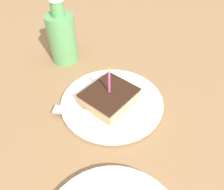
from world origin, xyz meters
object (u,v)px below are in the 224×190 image
cake_slice (109,97)px  fork (85,112)px  bottle (62,37)px  plate (112,102)px

cake_slice → fork: size_ratio=0.72×
bottle → fork: bearing=-30.5°
plate → fork: bearing=-107.1°
fork → bottle: (-0.22, 0.13, 0.06)m
plate → cake_slice: 0.03m
cake_slice → fork: cake_slice is taller
plate → fork: fork is taller
cake_slice → bottle: (-0.25, 0.07, 0.05)m
plate → cake_slice: bearing=-91.4°
cake_slice → fork: 0.07m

